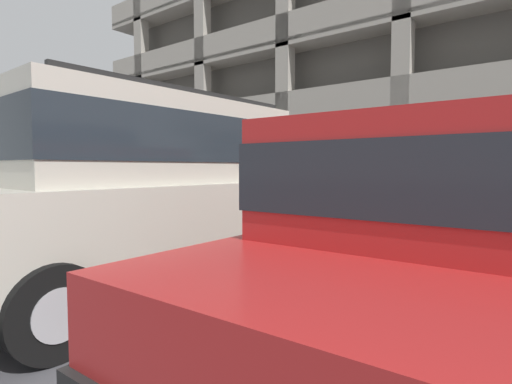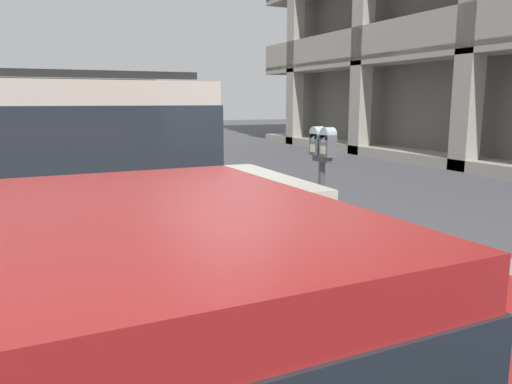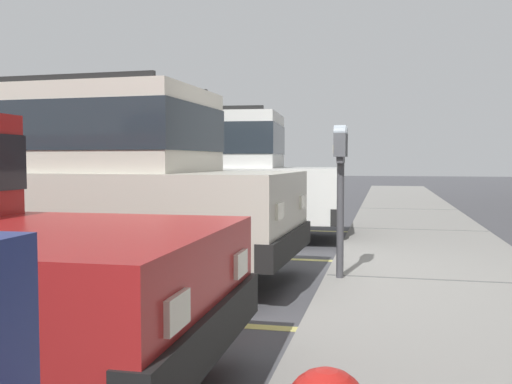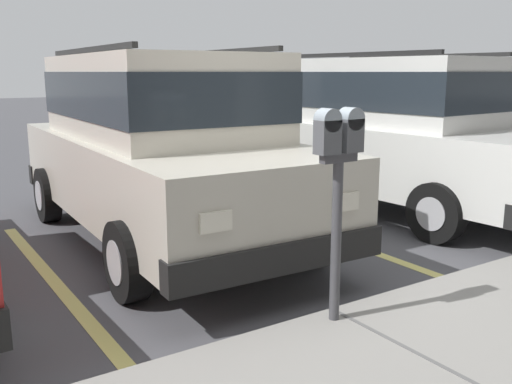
# 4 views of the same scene
# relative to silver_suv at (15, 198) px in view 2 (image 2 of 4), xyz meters

# --- Properties ---
(ground_plane) EXTENTS (80.00, 80.00, 0.10)m
(ground_plane) POSITION_rel_silver_suv_xyz_m (-0.12, 2.48, -1.14)
(ground_plane) COLOR #4C4C51
(sidewalk) EXTENTS (40.00, 2.20, 0.12)m
(sidewalk) POSITION_rel_silver_suv_xyz_m (-0.12, 3.78, -1.03)
(sidewalk) COLOR gray
(sidewalk) RESTS_ON ground_plane
(parking_stall_lines) EXTENTS (11.85, 4.80, 0.01)m
(parking_stall_lines) POSITION_rel_silver_suv_xyz_m (1.35, 1.08, -1.08)
(parking_stall_lines) COLOR #DBD16B
(parking_stall_lines) RESTS_ON ground_plane
(silver_suv) EXTENTS (2.12, 4.83, 2.03)m
(silver_suv) POSITION_rel_silver_suv_xyz_m (0.00, 0.00, 0.00)
(silver_suv) COLOR beige
(silver_suv) RESTS_ON ground_plane
(red_sedan) EXTENTS (2.26, 4.91, 2.03)m
(red_sedan) POSITION_rel_silver_suv_xyz_m (-3.18, 0.20, 0.00)
(red_sedan) COLOR silver
(red_sedan) RESTS_ON ground_plane
(parking_meter_near) EXTENTS (0.35, 0.12, 1.46)m
(parking_meter_near) POSITION_rel_silver_suv_xyz_m (-0.02, 2.83, 0.12)
(parking_meter_near) COLOR #47474C
(parking_meter_near) RESTS_ON sidewalk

